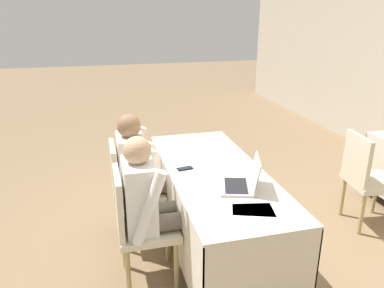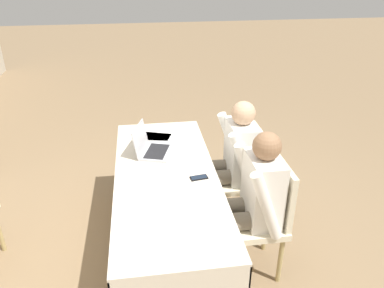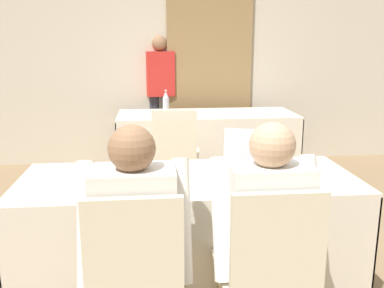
{
  "view_description": "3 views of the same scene",
  "coord_description": "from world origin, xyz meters",
  "px_view_note": "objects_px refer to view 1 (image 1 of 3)",
  "views": [
    {
      "loc": [
        2.73,
        -0.9,
        1.99
      ],
      "look_at": [
        0.0,
        -0.2,
        0.98
      ],
      "focal_mm": 35.0,
      "sensor_mm": 36.0,
      "label": 1
    },
    {
      "loc": [
        -2.45,
        0.16,
        2.23
      ],
      "look_at": [
        0.0,
        -0.2,
        0.98
      ],
      "focal_mm": 35.0,
      "sensor_mm": 36.0,
      "label": 2
    },
    {
      "loc": [
        -0.22,
        -2.4,
        1.51
      ],
      "look_at": [
        0.0,
        -0.2,
        0.98
      ],
      "focal_mm": 40.0,
      "sensor_mm": 36.0,
      "label": 3
    }
  ],
  "objects_px": {
    "chair_far_spare": "(366,176)",
    "cell_phone": "(185,169)",
    "chair_near_left": "(130,187)",
    "person_checkered_shirt": "(140,170)",
    "laptop": "(242,183)",
    "chair_near_right": "(137,222)",
    "person_white_shirt": "(151,201)"
  },
  "relations": [
    {
      "from": "cell_phone",
      "to": "chair_far_spare",
      "type": "bearing_deg",
      "value": 77.97
    },
    {
      "from": "chair_far_spare",
      "to": "person_checkered_shirt",
      "type": "height_order",
      "value": "person_checkered_shirt"
    },
    {
      "from": "laptop",
      "to": "person_white_shirt",
      "type": "distance_m",
      "value": 0.69
    },
    {
      "from": "chair_near_left",
      "to": "chair_near_right",
      "type": "relative_size",
      "value": 1.0
    },
    {
      "from": "laptop",
      "to": "chair_near_right",
      "type": "height_order",
      "value": "laptop"
    },
    {
      "from": "chair_near_left",
      "to": "person_white_shirt",
      "type": "relative_size",
      "value": 0.78
    },
    {
      "from": "laptop",
      "to": "chair_near_right",
      "type": "distance_m",
      "value": 0.83
    },
    {
      "from": "cell_phone",
      "to": "laptop",
      "type": "bearing_deg",
      "value": 27.26
    },
    {
      "from": "chair_near_left",
      "to": "chair_far_spare",
      "type": "height_order",
      "value": "same"
    },
    {
      "from": "person_white_shirt",
      "to": "cell_phone",
      "type": "bearing_deg",
      "value": -42.52
    },
    {
      "from": "chair_far_spare",
      "to": "person_checkered_shirt",
      "type": "bearing_deg",
      "value": 88.59
    },
    {
      "from": "chair_near_left",
      "to": "person_checkered_shirt",
      "type": "distance_m",
      "value": 0.19
    },
    {
      "from": "laptop",
      "to": "person_checkered_shirt",
      "type": "relative_size",
      "value": 0.33
    },
    {
      "from": "cell_phone",
      "to": "person_checkered_shirt",
      "type": "xyz_separation_m",
      "value": [
        -0.21,
        -0.35,
        -0.06
      ]
    },
    {
      "from": "chair_far_spare",
      "to": "cell_phone",
      "type": "bearing_deg",
      "value": 93.86
    },
    {
      "from": "chair_far_spare",
      "to": "person_checkered_shirt",
      "type": "relative_size",
      "value": 0.78
    },
    {
      "from": "chair_far_spare",
      "to": "person_white_shirt",
      "type": "relative_size",
      "value": 0.78
    },
    {
      "from": "chair_near_left",
      "to": "person_checkered_shirt",
      "type": "relative_size",
      "value": 0.78
    },
    {
      "from": "chair_near_left",
      "to": "person_checkered_shirt",
      "type": "bearing_deg",
      "value": -90.0
    },
    {
      "from": "laptop",
      "to": "chair_far_spare",
      "type": "relative_size",
      "value": 0.42
    },
    {
      "from": "laptop",
      "to": "person_checkered_shirt",
      "type": "height_order",
      "value": "person_checkered_shirt"
    },
    {
      "from": "cell_phone",
      "to": "chair_near_right",
      "type": "relative_size",
      "value": 0.15
    },
    {
      "from": "cell_phone",
      "to": "chair_near_left",
      "type": "relative_size",
      "value": 0.15
    },
    {
      "from": "laptop",
      "to": "cell_phone",
      "type": "relative_size",
      "value": 2.75
    },
    {
      "from": "person_white_shirt",
      "to": "chair_near_right",
      "type": "bearing_deg",
      "value": 90.0
    },
    {
      "from": "cell_phone",
      "to": "person_white_shirt",
      "type": "relative_size",
      "value": 0.12
    },
    {
      "from": "chair_near_left",
      "to": "laptop",
      "type": "bearing_deg",
      "value": -130.47
    },
    {
      "from": "person_checkered_shirt",
      "to": "chair_near_right",
      "type": "bearing_deg",
      "value": 170.11
    },
    {
      "from": "person_checkered_shirt",
      "to": "person_white_shirt",
      "type": "relative_size",
      "value": 1.0
    },
    {
      "from": "laptop",
      "to": "person_white_shirt",
      "type": "xyz_separation_m",
      "value": [
        -0.07,
        -0.68,
        -0.11
      ]
    },
    {
      "from": "laptop",
      "to": "cell_phone",
      "type": "bearing_deg",
      "value": -126.51
    },
    {
      "from": "person_white_shirt",
      "to": "laptop",
      "type": "bearing_deg",
      "value": -96.04
    }
  ]
}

